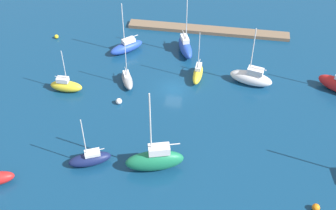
# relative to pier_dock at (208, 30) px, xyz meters

# --- Properties ---
(water) EXTENTS (160.00, 160.00, 0.00)m
(water) POSITION_rel_pier_dock_xyz_m (3.68, 16.27, -0.31)
(water) COLOR navy
(water) RESTS_ON ground
(pier_dock) EXTENTS (27.81, 2.18, 0.61)m
(pier_dock) POSITION_rel_pier_dock_xyz_m (0.00, 0.00, 0.00)
(pier_dock) COLOR brown
(pier_dock) RESTS_ON ground
(sailboat_blue_far_south) EXTENTS (3.73, 6.12, 11.20)m
(sailboat_blue_far_south) POSITION_rel_pier_dock_xyz_m (3.15, 6.80, 0.84)
(sailboat_blue_far_south) COLOR #2347B2
(sailboat_blue_far_south) RESTS_ON water
(sailboat_navy_inner_mooring) EXTENTS (5.55, 3.78, 7.62)m
(sailboat_navy_inner_mooring) POSITION_rel_pier_dock_xyz_m (11.79, 32.21, 0.58)
(sailboat_navy_inner_mooring) COLOR #141E4C
(sailboat_navy_inner_mooring) RESTS_ON water
(sailboat_yellow_far_north) EXTENTS (1.60, 4.75, 8.38)m
(sailboat_yellow_far_north) POSITION_rel_pier_dock_xyz_m (0.41, 13.24, 0.63)
(sailboat_yellow_far_north) COLOR yellow
(sailboat_yellow_far_north) RESTS_ON water
(sailboat_white_outer_mooring) EXTENTS (6.70, 3.58, 9.58)m
(sailboat_white_outer_mooring) POSITION_rel_pier_dock_xyz_m (-7.57, 13.28, 0.88)
(sailboat_white_outer_mooring) COLOR white
(sailboat_white_outer_mooring) RESTS_ON water
(sailboat_green_off_beacon) EXTENTS (7.45, 4.05, 12.17)m
(sailboat_green_off_beacon) POSITION_rel_pier_dock_xyz_m (3.71, 31.71, 1.28)
(sailboat_green_off_beacon) COLOR #19724C
(sailboat_green_off_beacon) RESTS_ON water
(sailboat_gray_lone_south) EXTENTS (3.11, 4.73, 7.52)m
(sailboat_gray_lone_south) POSITION_rel_pier_dock_xyz_m (10.73, 16.08, 0.45)
(sailboat_gray_lone_south) COLOR gray
(sailboat_gray_lone_south) RESTS_ON water
(sailboat_blue_near_pier) EXTENTS (5.58, 5.28, 8.92)m
(sailboat_blue_near_pier) POSITION_rel_pier_dock_xyz_m (12.64, 8.01, 0.65)
(sailboat_blue_near_pier) COLOR #2347B2
(sailboat_blue_near_pier) RESTS_ON water
(sailboat_yellow_mid_basin) EXTENTS (4.78, 1.71, 7.16)m
(sailboat_yellow_mid_basin) POSITION_rel_pier_dock_xyz_m (19.20, 19.12, 0.65)
(sailboat_yellow_mid_basin) COLOR yellow
(sailboat_yellow_mid_basin) RESTS_ON water
(mooring_buoy_white) EXTENTS (0.88, 0.88, 0.88)m
(mooring_buoy_white) POSITION_rel_pier_dock_xyz_m (10.91, 20.72, 0.13)
(mooring_buoy_white) COLOR white
(mooring_buoy_white) RESTS_ON water
(mooring_buoy_orange) EXTENTS (0.89, 0.89, 0.89)m
(mooring_buoy_orange) POSITION_rel_pier_dock_xyz_m (-15.28, 34.92, 0.14)
(mooring_buoy_orange) COLOR orange
(mooring_buoy_orange) RESTS_ON water
(mooring_buoy_yellow) EXTENTS (0.69, 0.69, 0.69)m
(mooring_buoy_yellow) POSITION_rel_pier_dock_xyz_m (25.35, 6.05, 0.04)
(mooring_buoy_yellow) COLOR yellow
(mooring_buoy_yellow) RESTS_ON water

